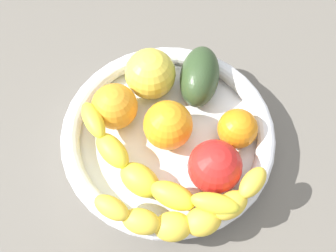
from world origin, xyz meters
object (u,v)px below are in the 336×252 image
(apple_yellow, at_px, (150,74))
(orange_front, at_px, (115,106))
(banana_draped_right, at_px, (186,214))
(fruit_bowl, at_px, (168,136))
(tomato_red, at_px, (215,167))
(avocado_dark, at_px, (200,76))
(orange_mid_left, at_px, (170,126))
(banana_draped_left, at_px, (143,172))
(orange_mid_right, at_px, (237,129))

(apple_yellow, bearing_deg, orange_front, 20.40)
(banana_draped_right, bearing_deg, fruit_bowl, -106.31)
(banana_draped_right, xyz_separation_m, tomato_red, (-0.06, -0.04, 0.00))
(banana_draped_right, height_order, avocado_dark, avocado_dark)
(banana_draped_right, bearing_deg, orange_mid_left, -107.29)
(avocado_dark, bearing_deg, apple_yellow, -25.18)
(banana_draped_left, height_order, orange_front, orange_front)
(banana_draped_right, xyz_separation_m, orange_mid_left, (-0.03, -0.11, 0.00))
(orange_mid_right, bearing_deg, tomato_red, 32.63)
(banana_draped_right, bearing_deg, tomato_red, -148.41)
(banana_draped_right, bearing_deg, avocado_dark, -123.32)
(orange_mid_right, bearing_deg, orange_front, -37.50)
(orange_front, distance_m, avocado_dark, 0.13)
(tomato_red, bearing_deg, avocado_dark, -111.42)
(orange_mid_left, xyz_separation_m, avocado_dark, (-0.07, -0.05, -0.00))
(orange_mid_right, bearing_deg, apple_yellow, -61.75)
(banana_draped_left, height_order, banana_draped_right, banana_draped_right)
(apple_yellow, relative_size, avocado_dark, 0.75)
(fruit_bowl, bearing_deg, tomato_red, 107.70)
(orange_front, relative_size, orange_mid_right, 1.18)
(tomato_red, height_order, avocado_dark, tomato_red)
(fruit_bowl, relative_size, avocado_dark, 3.00)
(fruit_bowl, height_order, apple_yellow, apple_yellow)
(fruit_bowl, bearing_deg, orange_mid_right, 152.29)
(fruit_bowl, height_order, orange_mid_left, orange_mid_left)
(banana_draped_right, height_order, tomato_red, tomato_red)
(banana_draped_right, bearing_deg, banana_draped_left, -72.42)
(orange_mid_left, height_order, apple_yellow, apple_yellow)
(orange_front, distance_m, tomato_red, 0.15)
(orange_front, bearing_deg, tomato_red, 118.96)
(orange_mid_left, bearing_deg, banana_draped_right, 72.71)
(banana_draped_right, height_order, orange_mid_left, orange_mid_left)
(banana_draped_left, bearing_deg, avocado_dark, -143.84)
(apple_yellow, height_order, avocado_dark, apple_yellow)
(fruit_bowl, xyz_separation_m, orange_mid_left, (-0.00, 0.00, 0.03))
(orange_mid_right, xyz_separation_m, avocado_dark, (0.00, -0.09, 0.00))
(banana_draped_right, height_order, apple_yellow, apple_yellow)
(orange_mid_left, height_order, orange_mid_right, orange_mid_left)
(fruit_bowl, bearing_deg, banana_draped_right, 73.69)
(orange_front, xyz_separation_m, apple_yellow, (-0.06, -0.02, 0.00))
(banana_draped_right, relative_size, orange_front, 3.33)
(banana_draped_left, bearing_deg, apple_yellow, -118.85)
(banana_draped_left, bearing_deg, orange_front, -92.82)
(banana_draped_left, xyz_separation_m, banana_draped_right, (-0.02, 0.07, 0.00))
(banana_draped_right, relative_size, orange_mid_left, 3.19)
(orange_front, height_order, orange_mid_right, orange_front)
(orange_front, xyz_separation_m, orange_mid_left, (-0.05, 0.06, 0.00))
(tomato_red, distance_m, apple_yellow, 0.16)
(orange_mid_right, height_order, apple_yellow, apple_yellow)
(orange_mid_right, bearing_deg, orange_mid_left, -27.12)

